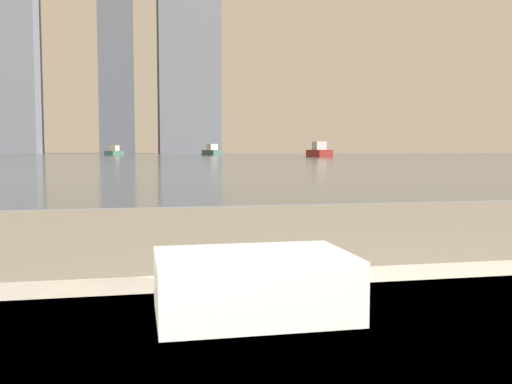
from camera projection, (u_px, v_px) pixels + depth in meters
name	position (u px, v px, depth m)	size (l,w,h in m)	color
towel_stack	(253.00, 284.00, 0.74)	(0.25, 0.17, 0.08)	white
harbor_water	(142.00, 157.00, 60.58)	(180.00, 110.00, 0.01)	slate
harbor_boat_0	(114.00, 152.00, 72.91)	(2.40, 3.62, 1.29)	#335647
harbor_boat_2	(319.00, 152.00, 56.96)	(1.53, 4.12, 1.53)	maroon
harbor_boat_3	(212.00, 151.00, 75.55)	(2.42, 4.20, 1.49)	#335647
skyline_tower_1	(2.00, 47.00, 108.58)	(13.01, 9.65, 40.81)	slate
skyline_tower_2	(115.00, 8.00, 112.30)	(6.62, 9.54, 57.19)	#4C515B
skyline_tower_3	(188.00, 69.00, 116.02)	(12.08, 11.34, 34.48)	slate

